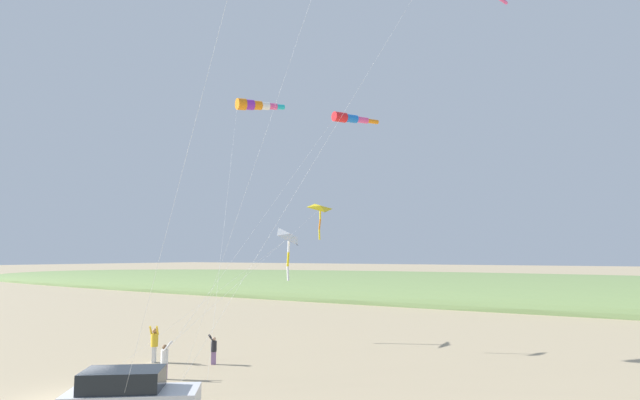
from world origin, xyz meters
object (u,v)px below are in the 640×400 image
object	(u,v)px
person_child_grey_jacket	(214,348)
parked_car	(130,397)
cooler_box	(188,398)
person_adult_flyer	(154,342)
kite_delta_purple_drifting	(320,209)
kite_windsock_yellow_midlevel	(350,119)
person_child_green_jacket	(165,358)
kite_delta_green_low_center	(290,237)
kite_windsock_orange_high_right	(255,105)

from	to	relation	value
person_child_grey_jacket	parked_car	bearing A→B (deg)	-152.71
parked_car	person_child_grey_jacket	distance (m)	9.92
cooler_box	person_adult_flyer	size ratio (longest dim) A/B	0.32
kite_delta_purple_drifting	kite_windsock_yellow_midlevel	xyz separation A→B (m)	(1.35, -1.44, 5.93)
cooler_box	kite_windsock_yellow_midlevel	world-z (taller)	kite_windsock_yellow_midlevel
person_child_green_jacket	kite_windsock_yellow_midlevel	distance (m)	18.52
person_adult_flyer	kite_delta_purple_drifting	xyz separation A→B (m)	(8.49, -5.11, 7.54)
person_child_green_jacket	kite_delta_green_low_center	size ratio (longest dim) A/B	0.14
parked_car	person_child_grey_jacket	bearing A→B (deg)	27.29
cooler_box	person_adult_flyer	bearing A→B (deg)	57.77
parked_car	kite_windsock_orange_high_right	size ratio (longest dim) A/B	0.29
person_adult_flyer	parked_car	bearing A→B (deg)	-134.77
kite_windsock_yellow_midlevel	kite_delta_green_low_center	bearing A→B (deg)	91.47
person_adult_flyer	kite_delta_green_low_center	bearing A→B (deg)	-11.01
cooler_box	person_adult_flyer	xyz separation A→B (m)	(4.56, 7.24, 0.85)
parked_car	kite_delta_green_low_center	size ratio (longest dim) A/B	0.36
cooler_box	kite_delta_purple_drifting	bearing A→B (deg)	9.25
person_child_grey_jacket	kite_windsock_orange_high_right	world-z (taller)	kite_windsock_orange_high_right
parked_car	cooler_box	xyz separation A→B (m)	(2.94, 0.32, -0.74)
parked_car	kite_windsock_yellow_midlevel	size ratio (longest dim) A/B	0.26
cooler_box	kite_delta_green_low_center	bearing A→B (deg)	20.51
person_adult_flyer	kite_windsock_orange_high_right	xyz separation A→B (m)	(6.42, -1.37, 14.31)
person_adult_flyer	kite_delta_green_low_center	distance (m)	11.49
cooler_box	kite_windsock_orange_high_right	size ratio (longest dim) A/B	0.04
person_adult_flyer	person_child_green_jacket	xyz separation A→B (m)	(-2.31, -3.39, -0.13)
person_child_green_jacket	person_child_grey_jacket	distance (m)	3.65
kite_delta_purple_drifting	kite_windsock_orange_high_right	size ratio (longest dim) A/B	0.97
cooler_box	parked_car	bearing A→B (deg)	-173.77
person_child_grey_jacket	kite_delta_green_low_center	bearing A→B (deg)	7.58
person_child_green_jacket	kite_delta_green_low_center	world-z (taller)	kite_delta_green_low_center
person_child_green_jacket	person_child_grey_jacket	size ratio (longest dim) A/B	1.11
kite_delta_green_low_center	kite_windsock_yellow_midlevel	world-z (taller)	kite_windsock_yellow_midlevel
person_child_grey_jacket	kite_windsock_orange_high_right	size ratio (longest dim) A/B	0.10
parked_car	kite_delta_green_low_center	world-z (taller)	kite_delta_green_low_center
cooler_box	kite_delta_green_low_center	world-z (taller)	kite_delta_green_low_center
person_adult_flyer	person_child_grey_jacket	size ratio (longest dim) A/B	1.27
parked_car	person_adult_flyer	world-z (taller)	person_adult_flyer
kite_delta_purple_drifting	person_child_green_jacket	bearing A→B (deg)	170.95
parked_car	cooler_box	bearing A→B (deg)	6.23
kite_delta_purple_drifting	kite_windsock_orange_high_right	world-z (taller)	kite_windsock_orange_high_right
kite_delta_green_low_center	kite_windsock_orange_high_right	bearing A→B (deg)	170.99
kite_delta_purple_drifting	person_child_grey_jacket	bearing A→B (deg)	163.68
person_child_grey_jacket	kite_delta_purple_drifting	xyz separation A→B (m)	(7.18, -2.10, 7.77)
kite_windsock_orange_high_right	kite_delta_purple_drifting	bearing A→B (deg)	-60.99
person_child_grey_jacket	kite_windsock_orange_high_right	xyz separation A→B (m)	(5.10, 1.64, 14.54)
person_adult_flyer	kite_windsock_orange_high_right	size ratio (longest dim) A/B	0.12
parked_car	person_child_green_jacket	xyz separation A→B (m)	(5.19, 4.17, -0.02)
kite_delta_green_low_center	cooler_box	bearing A→B (deg)	-159.49
parked_car	kite_delta_green_low_center	bearing A→B (deg)	18.21
cooler_box	kite_windsock_orange_high_right	distance (m)	19.62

